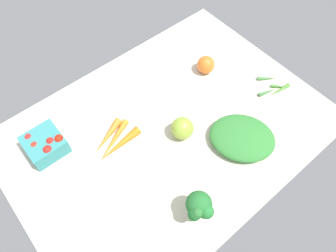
{
  "coord_description": "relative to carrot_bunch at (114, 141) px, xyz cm",
  "views": [
    {
      "loc": [
        35.8,
        42.95,
        92.51
      ],
      "look_at": [
        0.0,
        0.0,
        4.0
      ],
      "focal_mm": 33.93,
      "sensor_mm": 36.0,
      "label": 1
    }
  ],
  "objects": [
    {
      "name": "berry_basket",
      "position": [
        17.95,
        -11.82,
        1.87
      ],
      "size": [
        11.46,
        11.46,
        7.03
      ],
      "color": "teal",
      "rests_on": "tablecloth"
    },
    {
      "name": "okra_pile",
      "position": [
        -57.33,
        18.24,
        -0.6
      ],
      "size": [
        12.06,
        11.12,
        1.5
      ],
      "color": "#4F8E34",
      "rests_on": "tablecloth"
    },
    {
      "name": "broccoli_head",
      "position": [
        -4.45,
        34.77,
        5.81
      ],
      "size": [
        8.07,
        8.54,
        11.07
      ],
      "color": "#AABD78",
      "rests_on": "tablecloth"
    },
    {
      "name": "leafy_greens_clump",
      "position": [
        -32.03,
        25.94,
        1.05
      ],
      "size": [
        26.81,
        27.46,
        4.76
      ],
      "primitive_type": "ellipsoid",
      "rotation": [
        0.0,
        0.0,
        0.65
      ],
      "color": "#348336",
      "rests_on": "tablecloth"
    },
    {
      "name": "tablecloth",
      "position": [
        -16.63,
        7.11,
        -2.33
      ],
      "size": [
        104.0,
        76.0,
        2.0
      ],
      "primitive_type": "cube",
      "color": "beige",
      "rests_on": "ground"
    },
    {
      "name": "carrot_bunch",
      "position": [
        0.0,
        0.0,
        0.0
      ],
      "size": [
        16.51,
        11.23,
        2.92
      ],
      "color": "orange",
      "rests_on": "tablecloth"
    },
    {
      "name": "heirloom_tomato_green",
      "position": [
        -18.92,
        11.53,
        2.38
      ],
      "size": [
        7.42,
        7.42,
        7.42
      ],
      "primitive_type": "sphere",
      "color": "#96BA3A",
      "rests_on": "tablecloth"
    },
    {
      "name": "heirloom_tomato_orange",
      "position": [
        -44.11,
        -3.94,
        1.97
      ],
      "size": [
        6.6,
        6.6,
        6.6
      ],
      "primitive_type": "sphere",
      "color": "orange",
      "rests_on": "tablecloth"
    }
  ]
}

